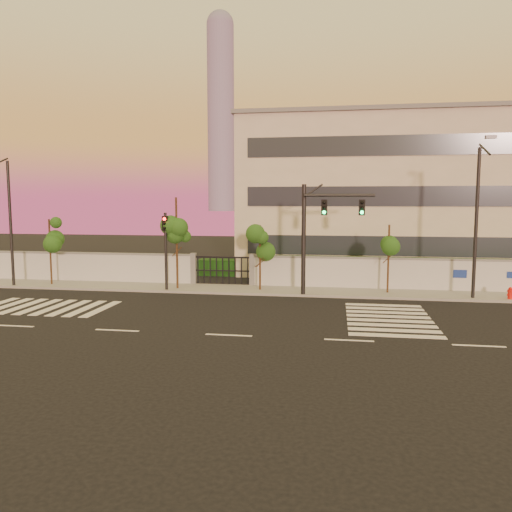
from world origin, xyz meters
name	(u,v)px	position (x,y,z in m)	size (l,w,h in m)	color
ground	(229,335)	(0.00, 0.00, 0.00)	(120.00, 120.00, 0.00)	black
sidewalk	(264,290)	(0.00, 10.50, 0.07)	(60.00, 3.00, 0.15)	gray
perimeter_wall	(269,271)	(0.10, 12.00, 1.07)	(60.00, 0.36, 2.20)	silver
hedge_row	(289,270)	(1.17, 14.74, 0.82)	(41.00, 4.25, 1.80)	#13330F
institutional_building	(393,195)	(9.00, 21.99, 6.16)	(24.40, 12.40, 12.25)	beige
distant_skyscraper	(221,108)	(-65.00, 280.00, 61.98)	(16.00, 16.00, 118.00)	slate
road_markings	(214,314)	(-1.58, 3.76, 0.01)	(57.00, 7.62, 0.02)	silver
street_tree_b	(50,237)	(-14.26, 10.20, 3.30)	(1.46, 1.17, 4.48)	#382314
street_tree_c	(177,222)	(-5.46, 9.98, 4.33)	(1.59, 1.26, 5.89)	#382314
street_tree_d	(260,243)	(-0.21, 10.35, 3.08)	(1.51, 1.20, 4.18)	#382314
street_tree_e	(389,243)	(7.58, 10.57, 3.13)	(1.46, 1.16, 4.25)	#382314
traffic_signal_main	(318,226)	(3.38, 9.15, 4.19)	(4.18, 0.79, 6.63)	black
traffic_signal_secondary	(166,242)	(-6.02, 9.41, 3.14)	(0.38, 0.36, 4.94)	black
streetlight_west	(8,217)	(-16.53, 9.23, 4.66)	(0.52, 2.08, 8.63)	black
streetlight_east	(477,215)	(12.21, 9.41, 4.88)	(0.54, 2.17, 9.02)	black
fire_hydrant	(510,294)	(14.18, 9.50, 0.42)	(0.32, 0.31, 0.84)	red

